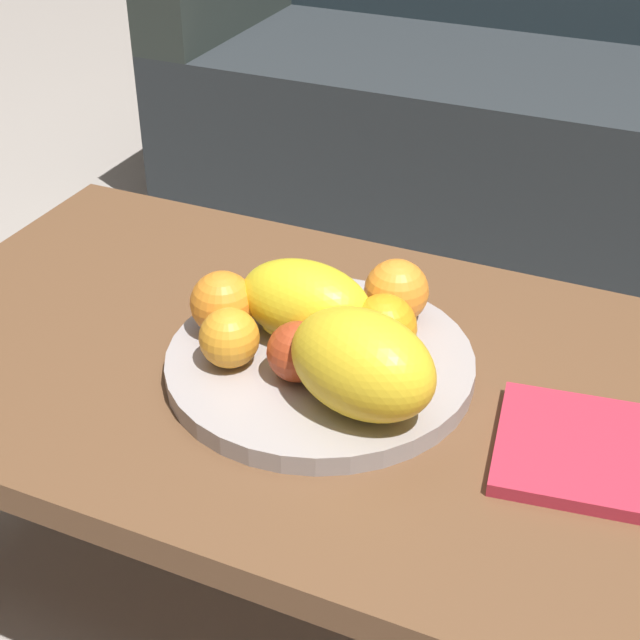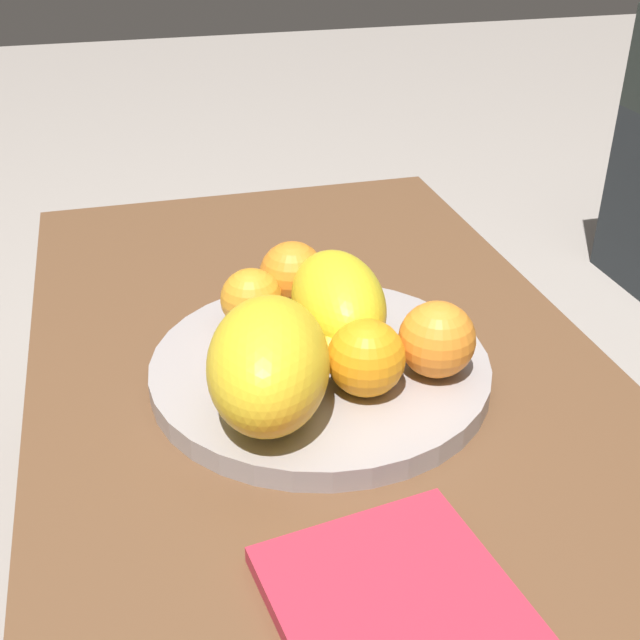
# 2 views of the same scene
# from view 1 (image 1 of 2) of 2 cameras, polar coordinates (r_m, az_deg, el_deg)

# --- Properties ---
(ground_plane) EXTENTS (8.00, 8.00, 0.00)m
(ground_plane) POSITION_cam_1_polar(r_m,az_deg,el_deg) (1.41, 0.47, -16.17)
(ground_plane) COLOR gray
(coffee_table) EXTENTS (1.16, 0.65, 0.40)m
(coffee_table) POSITION_cam_1_polar(r_m,az_deg,el_deg) (1.17, 0.55, -4.64)
(coffee_table) COLOR brown
(coffee_table) RESTS_ON ground_plane
(couch) EXTENTS (1.70, 0.70, 0.90)m
(couch) POSITION_cam_1_polar(r_m,az_deg,el_deg) (2.35, 12.81, 13.27)
(couch) COLOR #262B2F
(couch) RESTS_ON ground_plane
(fruit_bowl) EXTENTS (0.37, 0.37, 0.03)m
(fruit_bowl) POSITION_cam_1_polar(r_m,az_deg,el_deg) (1.13, 0.00, -2.65)
(fruit_bowl) COLOR #A09796
(fruit_bowl) RESTS_ON coffee_table
(melon_large_front) EXTENTS (0.17, 0.11, 0.10)m
(melon_large_front) POSITION_cam_1_polar(r_m,az_deg,el_deg) (1.13, -0.87, 1.11)
(melon_large_front) COLOR yellow
(melon_large_front) RESTS_ON fruit_bowl
(melon_smaller_beside) EXTENTS (0.20, 0.16, 0.12)m
(melon_smaller_beside) POSITION_cam_1_polar(r_m,az_deg,el_deg) (1.01, 2.58, -2.67)
(melon_smaller_beside) COLOR yellow
(melon_smaller_beside) RESTS_ON fruit_bowl
(orange_front) EXTENTS (0.07, 0.07, 0.07)m
(orange_front) POSITION_cam_1_polar(r_m,az_deg,el_deg) (1.09, -5.53, -1.09)
(orange_front) COLOR orange
(orange_front) RESTS_ON fruit_bowl
(orange_left) EXTENTS (0.08, 0.08, 0.08)m
(orange_left) POSITION_cam_1_polar(r_m,az_deg,el_deg) (1.17, 4.65, 1.75)
(orange_left) COLOR orange
(orange_left) RESTS_ON fruit_bowl
(orange_right) EXTENTS (0.08, 0.08, 0.08)m
(orange_right) POSITION_cam_1_polar(r_m,az_deg,el_deg) (1.10, 3.87, -0.44)
(orange_right) COLOR orange
(orange_right) RESTS_ON fruit_bowl
(orange_back) EXTENTS (0.08, 0.08, 0.08)m
(orange_back) POSITION_cam_1_polar(r_m,az_deg,el_deg) (1.15, -5.93, 1.02)
(orange_back) COLOR orange
(orange_back) RESTS_ON fruit_bowl
(apple_front) EXTENTS (0.07, 0.07, 0.07)m
(apple_front) POSITION_cam_1_polar(r_m,az_deg,el_deg) (1.07, -1.39, -1.94)
(apple_front) COLOR #A93A1C
(apple_front) RESTS_ON fruit_bowl
(banana_bunch) EXTENTS (0.18, 0.11, 0.06)m
(banana_bunch) POSITION_cam_1_polar(r_m,az_deg,el_deg) (1.14, -0.07, 0.17)
(banana_bunch) COLOR yellow
(banana_bunch) RESTS_ON fruit_bowl
(magazine) EXTENTS (0.27, 0.21, 0.02)m
(magazine) POSITION_cam_1_polar(r_m,az_deg,el_deg) (1.05, 17.46, -7.86)
(magazine) COLOR #BC2A3F
(magazine) RESTS_ON coffee_table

